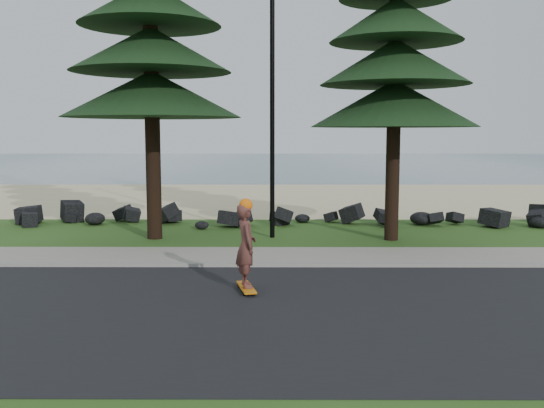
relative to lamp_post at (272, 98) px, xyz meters
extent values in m
plane|color=#2F551A|center=(0.00, -3.20, -4.13)|extent=(160.00, 160.00, 0.00)
cube|color=black|center=(0.00, -7.70, -4.12)|extent=(160.00, 7.00, 0.02)
cube|color=gray|center=(0.00, -4.10, -4.08)|extent=(160.00, 0.20, 0.10)
cube|color=gray|center=(0.00, -3.00, -4.09)|extent=(160.00, 2.00, 0.08)
cube|color=beige|center=(0.00, 11.30, -4.13)|extent=(160.00, 15.00, 0.01)
cube|color=#375769|center=(0.00, 47.80, -4.13)|extent=(160.00, 58.00, 0.01)
cylinder|color=black|center=(-3.50, -0.20, 2.37)|extent=(0.44, 0.44, 13.00)
cylinder|color=black|center=(3.50, -0.40, 1.87)|extent=(0.40, 0.40, 12.00)
cylinder|color=black|center=(0.00, 0.00, -0.13)|extent=(0.14, 0.14, 8.00)
cube|color=orange|center=(-0.48, -6.34, -4.04)|extent=(0.46, 1.02, 0.03)
imported|color=brown|center=(-0.48, -6.34, -3.20)|extent=(0.52, 0.67, 1.65)
sphere|color=orange|center=(-0.48, -6.34, -2.41)|extent=(0.26, 0.26, 0.26)
camera|label=1|loc=(0.08, -17.98, -1.03)|focal=40.00mm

